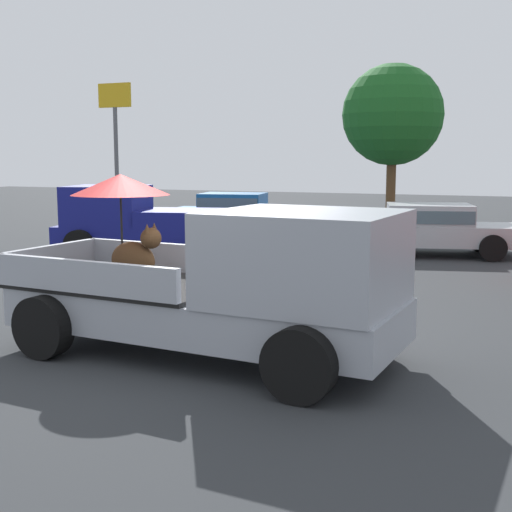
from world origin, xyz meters
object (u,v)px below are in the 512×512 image
parked_sedan_far (431,227)px  motel_sign (115,126)px  pickup_truck_main (232,283)px  pickup_truck_red (145,222)px  parked_sedan_near (235,211)px

parked_sedan_far → motel_sign: (-12.59, 4.39, 2.99)m
pickup_truck_main → motel_sign: size_ratio=0.97×
pickup_truck_red → parked_sedan_near: 5.98m
pickup_truck_main → parked_sedan_near: pickup_truck_main is taller
pickup_truck_main → pickup_truck_red: (-5.86, 7.38, -0.10)m
parked_sedan_far → parked_sedan_near: bearing=142.3°
parked_sedan_far → pickup_truck_main: bearing=-109.2°
pickup_truck_red → pickup_truck_main: bearing=114.0°
parked_sedan_near → motel_sign: motel_sign is taller
pickup_truck_main → parked_sedan_far: size_ratio=1.12×
parked_sedan_near → parked_sedan_far: bearing=-33.9°
pickup_truck_red → parked_sedan_far: pickup_truck_red is taller
parked_sedan_far → motel_sign: size_ratio=0.86×
pickup_truck_red → parked_sedan_near: size_ratio=1.12×
pickup_truck_main → parked_sedan_near: bearing=118.3°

